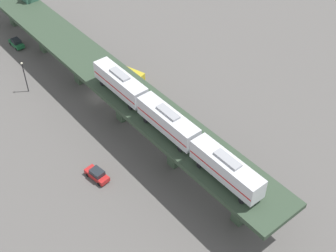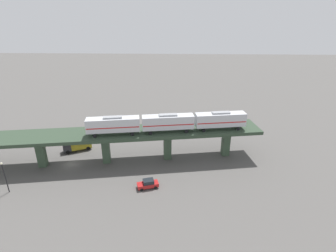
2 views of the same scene
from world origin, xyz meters
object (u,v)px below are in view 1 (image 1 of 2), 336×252
object	(u,v)px
street_car_green	(16,43)
street_car_red	(97,174)
subway_train	(168,121)
street_lamp	(24,75)
delivery_truck	(128,76)

from	to	relation	value
street_car_green	street_car_red	bearing A→B (deg)	-90.27
street_car_red	street_car_green	size ratio (longest dim) A/B	1.02
subway_train	street_car_green	size ratio (longest dim) A/B	7.98
street_car_green	street_lamp	xyz separation A→B (m)	(-2.85, -17.38, 3.17)
street_car_red	street_lamp	bearing A→B (deg)	95.32
subway_train	delivery_truck	distance (m)	26.23
delivery_truck	street_lamp	size ratio (longest dim) A/B	1.07
street_car_red	street_car_green	xyz separation A→B (m)	(0.22, 45.61, 0.00)
subway_train	street_car_green	bearing A→B (deg)	102.47
street_car_red	subway_train	bearing A→B (deg)	-18.58
street_car_red	delivery_truck	size ratio (longest dim) A/B	0.64
street_car_red	street_lamp	xyz separation A→B (m)	(-2.63, 28.23, 3.17)
street_car_red	street_lamp	distance (m)	28.53
street_car_red	street_car_green	world-z (taller)	same
subway_train	street_lamp	bearing A→B (deg)	113.29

